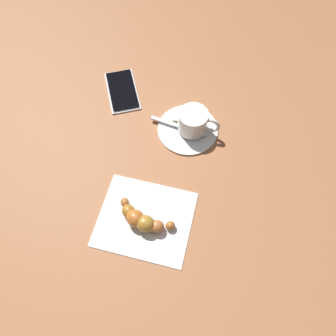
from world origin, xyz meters
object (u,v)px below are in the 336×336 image
(napkin, at_px, (145,219))
(espresso_cup, at_px, (194,121))
(saucer, at_px, (188,129))
(sugar_packet, at_px, (187,118))
(croissant, at_px, (141,220))
(cell_phone, at_px, (122,90))
(teaspoon, at_px, (188,129))

(napkin, bearing_deg, espresso_cup, 158.12)
(saucer, distance_m, napkin, 0.24)
(sugar_packet, height_order, croissant, croissant)
(saucer, distance_m, sugar_packet, 0.03)
(napkin, bearing_deg, croissant, -33.93)
(croissant, bearing_deg, napkin, 146.07)
(saucer, distance_m, cell_phone, 0.20)
(espresso_cup, xyz_separation_m, teaspoon, (0.01, -0.01, -0.02))
(napkin, relative_size, cell_phone, 1.24)
(teaspoon, xyz_separation_m, croissant, (0.23, -0.09, 0.01))
(napkin, height_order, croissant, croissant)
(sugar_packet, bearing_deg, croissant, 71.16)
(espresso_cup, xyz_separation_m, cell_phone, (-0.11, -0.18, -0.03))
(napkin, bearing_deg, saucer, 160.84)
(croissant, bearing_deg, teaspoon, 159.74)
(cell_phone, bearing_deg, teaspoon, 56.33)
(teaspoon, bearing_deg, espresso_cup, 113.56)
(sugar_packet, relative_size, cell_phone, 0.46)
(saucer, bearing_deg, cell_phone, -122.44)
(espresso_cup, xyz_separation_m, napkin, (0.23, -0.09, -0.03))
(croissant, height_order, cell_phone, croissant)
(teaspoon, height_order, croissant, croissant)
(croissant, bearing_deg, cell_phone, -165.97)
(espresso_cup, bearing_deg, cell_phone, -120.75)
(teaspoon, distance_m, sugar_packet, 0.03)
(napkin, distance_m, cell_phone, 0.35)
(cell_phone, bearing_deg, croissant, 14.03)
(napkin, bearing_deg, teaspoon, 160.32)
(espresso_cup, bearing_deg, saucer, -91.41)
(teaspoon, distance_m, napkin, 0.24)
(teaspoon, distance_m, cell_phone, 0.21)
(sugar_packet, bearing_deg, cell_phone, -27.67)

